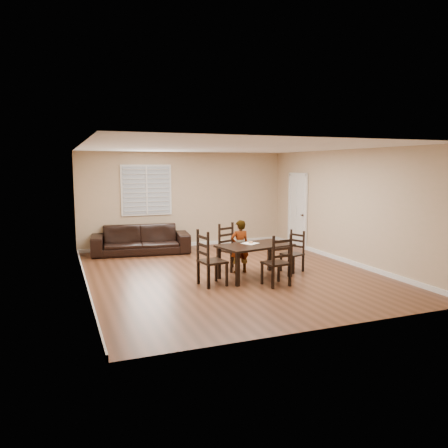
{
  "coord_description": "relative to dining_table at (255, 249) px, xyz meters",
  "views": [
    {
      "loc": [
        -3.47,
        -8.57,
        2.32
      ],
      "look_at": [
        0.1,
        0.62,
        1.0
      ],
      "focal_mm": 35.0,
      "sensor_mm": 36.0,
      "label": 1
    }
  ],
  "objects": [
    {
      "name": "ground",
      "position": [
        -0.34,
        0.53,
        -0.61
      ],
      "size": [
        7.0,
        7.0,
        0.0
      ],
      "primitive_type": "plane",
      "color": "brown",
      "rests_on": "ground"
    },
    {
      "name": "room",
      "position": [
        -0.3,
        0.71,
        1.19
      ],
      "size": [
        6.04,
        7.04,
        2.72
      ],
      "color": "tan",
      "rests_on": "ground"
    },
    {
      "name": "dining_table",
      "position": [
        0.0,
        0.0,
        0.0
      ],
      "size": [
        1.64,
        1.13,
        0.7
      ],
      "rotation": [
        0.0,
        0.0,
        0.21
      ],
      "color": "black",
      "rests_on": "ground"
    },
    {
      "name": "chair_near",
      "position": [
        -0.22,
        0.94,
        -0.14
      ],
      "size": [
        0.6,
        0.58,
        1.04
      ],
      "rotation": [
        0.0,
        0.0,
        0.38
      ],
      "color": "black",
      "rests_on": "ground"
    },
    {
      "name": "chair_far",
      "position": [
        0.16,
        -0.79,
        -0.15
      ],
      "size": [
        0.51,
        0.48,
        1.02
      ],
      "rotation": [
        0.0,
        0.0,
        3.27
      ],
      "color": "black",
      "rests_on": "ground"
    },
    {
      "name": "chair_left",
      "position": [
        -1.14,
        -0.23,
        -0.12
      ],
      "size": [
        0.53,
        0.56,
        1.1
      ],
      "rotation": [
        0.0,
        0.0,
        1.73
      ],
      "color": "black",
      "rests_on": "ground"
    },
    {
      "name": "chair_right",
      "position": [
        1.11,
        0.25,
        -0.2
      ],
      "size": [
        0.5,
        0.52,
        0.9
      ],
      "rotation": [
        0.0,
        0.0,
        -1.2
      ],
      "color": "black",
      "rests_on": "ground"
    },
    {
      "name": "child",
      "position": [
        -0.11,
        0.53,
        -0.03
      ],
      "size": [
        0.43,
        0.29,
        1.16
      ],
      "primitive_type": "imported",
      "rotation": [
        0.0,
        0.0,
        3.12
      ],
      "color": "gray",
      "rests_on": "ground"
    },
    {
      "name": "napkin",
      "position": [
        -0.03,
        0.17,
        0.09
      ],
      "size": [
        0.39,
        0.39,
        0.0
      ],
      "primitive_type": "cube",
      "rotation": [
        0.0,
        0.0,
        0.49
      ],
      "color": "silver",
      "rests_on": "dining_table"
    },
    {
      "name": "donut",
      "position": [
        -0.02,
        0.17,
        0.11
      ],
      "size": [
        0.1,
        0.1,
        0.04
      ],
      "color": "#D3894B",
      "rests_on": "napkin"
    },
    {
      "name": "sofa",
      "position": [
        -1.73,
        3.4,
        -0.24
      ],
      "size": [
        2.64,
        1.3,
        0.74
      ],
      "primitive_type": "imported",
      "rotation": [
        0.0,
        0.0,
        -0.12
      ],
      "color": "black",
      "rests_on": "ground"
    }
  ]
}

